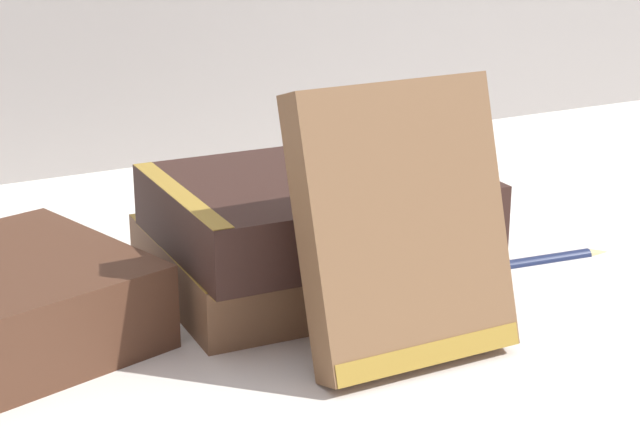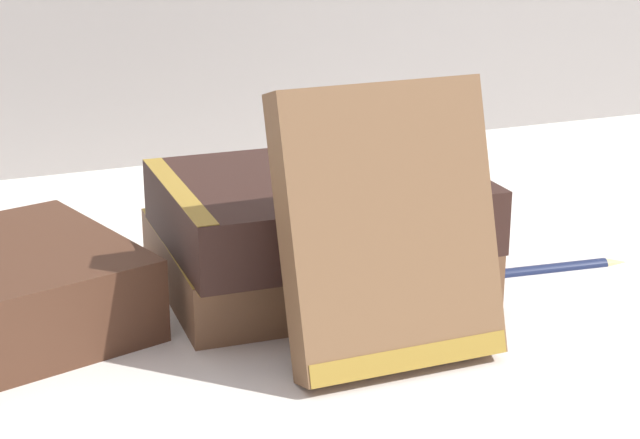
# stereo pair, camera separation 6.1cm
# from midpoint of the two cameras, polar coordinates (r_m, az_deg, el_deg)

# --- Properties ---
(ground_plane) EXTENTS (3.00, 3.00, 0.00)m
(ground_plane) POSITION_cam_midpoint_polar(r_m,az_deg,el_deg) (0.63, -1.55, -5.51)
(ground_plane) COLOR white
(book_flat_bottom) EXTENTS (0.20, 0.16, 0.04)m
(book_flat_bottom) POSITION_cam_midpoint_polar(r_m,az_deg,el_deg) (0.68, -3.57, -2.03)
(book_flat_bottom) COLOR brown
(book_flat_bottom) RESTS_ON ground_plane
(book_flat_top) EXTENTS (0.19, 0.15, 0.04)m
(book_flat_top) POSITION_cam_midpoint_polar(r_m,az_deg,el_deg) (0.65, -3.33, 0.64)
(book_flat_top) COLOR #331E19
(book_flat_top) RESTS_ON book_flat_bottom
(book_leaning_front) EXTENTS (0.11, 0.06, 0.15)m
(book_leaning_front) POSITION_cam_midpoint_polar(r_m,az_deg,el_deg) (0.56, 1.40, -0.82)
(book_leaning_front) COLOR brown
(book_leaning_front) RESTS_ON ground_plane
(pocket_watch) EXTENTS (0.05, 0.05, 0.01)m
(pocket_watch) POSITION_cam_midpoint_polar(r_m,az_deg,el_deg) (0.65, -0.43, 2.79)
(pocket_watch) COLOR silver
(pocket_watch) RESTS_ON book_flat_top
(fountain_pen) EXTENTS (0.14, 0.02, 0.01)m
(fountain_pen) POSITION_cam_midpoint_polar(r_m,az_deg,el_deg) (0.72, 8.28, -2.13)
(fountain_pen) COLOR #1E284C
(fountain_pen) RESTS_ON ground_plane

